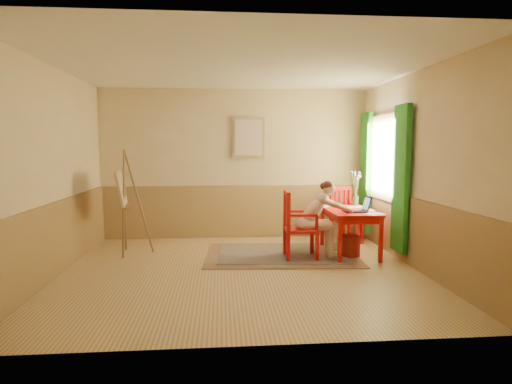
{
  "coord_description": "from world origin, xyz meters",
  "views": [
    {
      "loc": [
        -0.28,
        -5.76,
        1.73
      ],
      "look_at": [
        0.25,
        0.55,
        1.05
      ],
      "focal_mm": 29.67,
      "sensor_mm": 36.0,
      "label": 1
    }
  ],
  "objects": [
    {
      "name": "laptop",
      "position": [
        1.86,
        0.6,
        0.77
      ],
      "size": [
        0.41,
        0.25,
        0.24
      ],
      "color": "#1E2338",
      "rests_on": "table"
    },
    {
      "name": "figure",
      "position": [
        1.22,
        0.59,
        0.67
      ],
      "size": [
        0.9,
        0.39,
        1.21
      ],
      "color": "beige",
      "rests_on": "room"
    },
    {
      "name": "window",
      "position": [
        2.42,
        1.1,
        1.35
      ],
      "size": [
        0.12,
        2.01,
        2.2
      ],
      "color": "white",
      "rests_on": "room"
    },
    {
      "name": "papers",
      "position": [
        1.88,
        0.86,
        0.72
      ],
      "size": [
        0.94,
        1.22,
        0.0
      ],
      "color": "white",
      "rests_on": "table"
    },
    {
      "name": "wainscot",
      "position": [
        0.0,
        0.8,
        0.5
      ],
      "size": [
        5.0,
        4.5,
        1.0
      ],
      "color": "#A48351",
      "rests_on": "room"
    },
    {
      "name": "room",
      "position": [
        0.0,
        0.0,
        1.4
      ],
      "size": [
        5.04,
        4.54,
        2.84
      ],
      "color": "tan",
      "rests_on": "ground"
    },
    {
      "name": "rug",
      "position": [
        0.69,
        0.81,
        0.01
      ],
      "size": [
        2.5,
        1.76,
        0.02
      ],
      "color": "#8C7251",
      "rests_on": "room"
    },
    {
      "name": "wall_portrait",
      "position": [
        0.25,
        2.2,
        1.9
      ],
      "size": [
        0.6,
        0.05,
        0.76
      ],
      "color": "tan",
      "rests_on": "room"
    },
    {
      "name": "easel",
      "position": [
        -1.84,
        1.11,
        1.0
      ],
      "size": [
        0.6,
        0.76,
        1.69
      ],
      "color": "brown",
      "rests_on": "room"
    },
    {
      "name": "table",
      "position": [
        1.79,
        0.81,
        0.63
      ],
      "size": [
        0.73,
        1.2,
        0.72
      ],
      "color": "red",
      "rests_on": "room"
    },
    {
      "name": "chair_back",
      "position": [
        1.97,
        1.66,
        0.5
      ],
      "size": [
        0.55,
        0.56,
        1.0
      ],
      "color": "red",
      "rests_on": "room"
    },
    {
      "name": "vase",
      "position": [
        2.05,
        1.36,
        0.99
      ],
      "size": [
        0.22,
        0.3,
        0.6
      ],
      "color": "#3F724C",
      "rests_on": "table"
    },
    {
      "name": "wastebasket",
      "position": [
        1.75,
        0.64,
        0.17
      ],
      "size": [
        0.34,
        0.34,
        0.33
      ],
      "primitive_type": "cylinder",
      "rotation": [
        0.0,
        0.0,
        -0.11
      ],
      "color": "#A12520",
      "rests_on": "room"
    },
    {
      "name": "chair_left",
      "position": [
        0.89,
        0.59,
        0.53
      ],
      "size": [
        0.5,
        0.48,
        1.06
      ],
      "color": "red",
      "rests_on": "room"
    }
  ]
}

